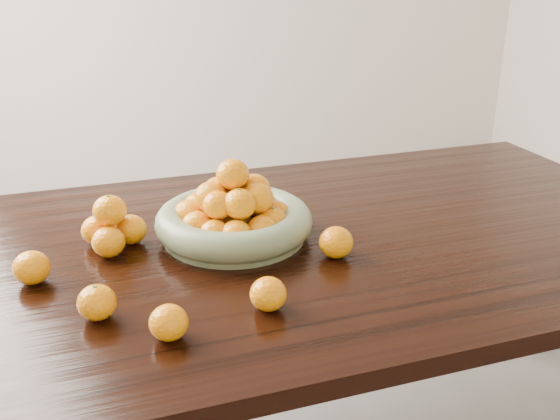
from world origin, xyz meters
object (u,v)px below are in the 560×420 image
object	(u,v)px
fruit_bowl	(234,216)
loose_orange_0	(97,302)
orange_pyramid	(112,228)
dining_table	(275,275)

from	to	relation	value
fruit_bowl	loose_orange_0	distance (m)	0.40
fruit_bowl	orange_pyramid	world-z (taller)	fruit_bowl
dining_table	loose_orange_0	world-z (taller)	loose_orange_0
fruit_bowl	orange_pyramid	bearing A→B (deg)	173.12
dining_table	orange_pyramid	bearing A→B (deg)	167.52
dining_table	loose_orange_0	distance (m)	0.46
orange_pyramid	loose_orange_0	distance (m)	0.29
fruit_bowl	orange_pyramid	size ratio (longest dim) A/B	2.52
dining_table	fruit_bowl	size ratio (longest dim) A/B	5.67
dining_table	orange_pyramid	distance (m)	0.38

